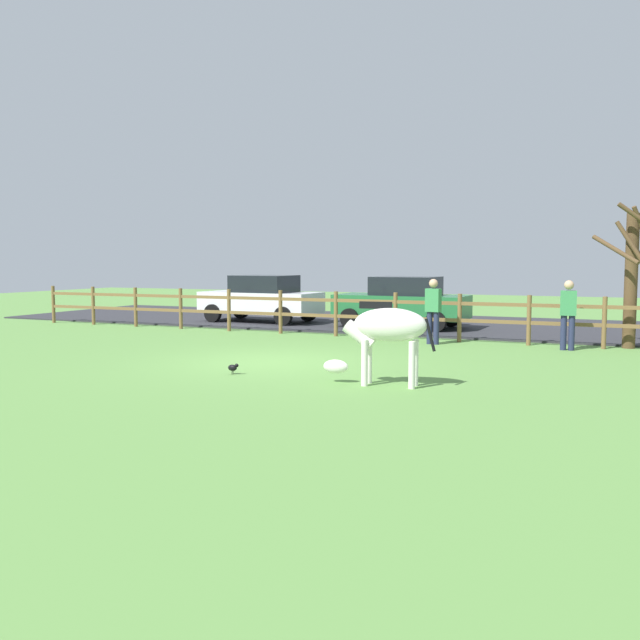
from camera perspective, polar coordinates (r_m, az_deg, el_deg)
The scene contains 10 objects.
ground_plane at distance 14.19m, azimuth -3.85°, elevation -3.51°, with size 60.00×60.00×0.00m, color #5B8C42.
parking_asphalt at distance 22.79m, azimuth 6.99°, elevation -0.27°, with size 28.00×7.40×0.05m, color #2D2D33.
paddock_fence at distance 18.91m, azimuth 1.33°, elevation 0.77°, with size 20.78×0.11×1.25m.
bare_tree at distance 17.80m, azimuth 24.64°, elevation 3.65°, with size 1.59×1.59×3.44m.
zebra at distance 11.43m, azimuth 5.46°, elevation -0.91°, with size 1.94×0.59×1.41m.
crow_on_grass at distance 12.71m, azimuth -7.28°, elevation -3.96°, with size 0.21×0.10×0.20m.
parked_car_green at distance 21.05m, azimuth 6.90°, elevation 1.54°, with size 4.06×2.01×1.56m.
parked_car_white at distance 22.91m, azimuth -4.91°, elevation 1.83°, with size 4.08×2.05×1.56m.
visitor_left_of_tree at distance 16.92m, azimuth 20.04°, elevation 0.66°, with size 0.37×0.24×1.64m.
visitor_right_of_tree at distance 17.29m, azimuth 9.44°, elevation 0.98°, with size 0.39×0.27×1.64m.
Camera 1 is at (6.48, -12.45, 2.09)m, focal length 38.27 mm.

